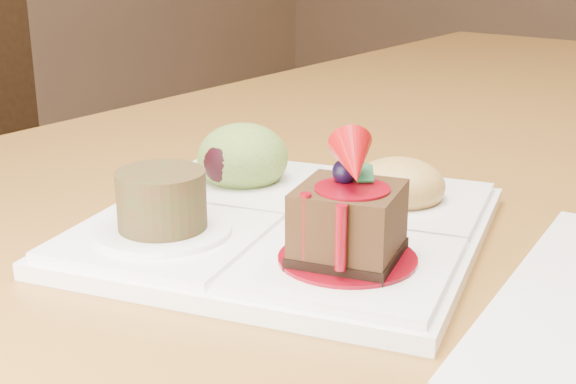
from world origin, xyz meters
The scene contains 2 objects.
dining_table centered at (0.00, 0.00, 0.68)m, with size 1.00×1.80×0.75m.
sampler_plate centered at (-0.06, -0.32, 0.77)m, with size 0.34×0.34×0.11m.
Camera 1 is at (0.27, -0.76, 0.97)m, focal length 50.00 mm.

